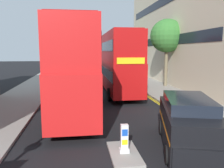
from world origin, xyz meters
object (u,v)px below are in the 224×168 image
Objects in this scene: keep_left_bollard at (124,140)px; double_decker_bus_oncoming at (118,61)px; pedestrian_far at (139,78)px; double_decker_bus_away at (75,66)px; taxi_minivan at (188,124)px.

keep_left_bollard is 0.10× the size of double_decker_bus_oncoming.
double_decker_bus_oncoming is 4.82m from pedestrian_far.
keep_left_bollard is at bearing -73.56° from double_decker_bus_away.
double_decker_bus_oncoming is 6.68× the size of pedestrian_far.
keep_left_bollard is 7.16m from double_decker_bus_away.
double_decker_bus_oncoming is at bearing 92.81° from taxi_minivan.
taxi_minivan is at bearing -98.11° from pedestrian_far.
pedestrian_far is at bearing 48.27° from double_decker_bus_oncoming.
double_decker_bus_away is at bearing 106.44° from keep_left_bollard.
double_decker_bus_away is at bearing 125.57° from taxi_minivan.
taxi_minivan reaches higher than pedestrian_far.
keep_left_bollard is at bearing -177.62° from taxi_minivan.
pedestrian_far is (6.83, 9.66, -2.04)m from double_decker_bus_away.
double_decker_bus_oncoming is (2.01, 12.87, 2.42)m from keep_left_bollard.
pedestrian_far reaches higher than keep_left_bollard.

